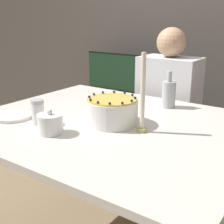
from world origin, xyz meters
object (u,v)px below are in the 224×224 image
at_px(sugar_shaker, 38,112).
at_px(candle, 143,100).
at_px(sugar_bowl, 50,124).
at_px(tv_monitor, 117,73).
at_px(person_man_blue_shirt, 167,125).
at_px(cake, 112,111).
at_px(bottle, 169,94).

distance_m(sugar_shaker, candle, 0.50).
bearing_deg(candle, sugar_bowl, -141.92).
bearing_deg(tv_monitor, sugar_shaker, -70.96).
distance_m(sugar_bowl, sugar_shaker, 0.15).
bearing_deg(person_man_blue_shirt, cake, 95.14).
xyz_separation_m(cake, sugar_bowl, (-0.15, -0.26, -0.02)).
bearing_deg(sugar_bowl, bottle, 70.10).
bearing_deg(person_man_blue_shirt, sugar_shaker, 77.70).
relative_size(sugar_bowl, candle, 0.32).
height_order(candle, tv_monitor, candle).
xyz_separation_m(sugar_bowl, candle, (0.32, 0.25, 0.10)).
height_order(candle, person_man_blue_shirt, person_man_blue_shirt).
bearing_deg(sugar_shaker, sugar_bowl, -21.24).
bearing_deg(cake, sugar_shaker, -143.78).
bearing_deg(cake, tv_monitor, 123.25).
height_order(cake, tv_monitor, tv_monitor).
height_order(cake, sugar_bowl, cake).
distance_m(cake, sugar_bowl, 0.30).
distance_m(sugar_shaker, tv_monitor, 1.43).
distance_m(bottle, tv_monitor, 1.12).
bearing_deg(sugar_bowl, person_man_blue_shirt, 85.71).
distance_m(cake, sugar_shaker, 0.35).
bearing_deg(candle, person_man_blue_shirt, 107.03).
relative_size(sugar_bowl, bottle, 0.56).
xyz_separation_m(bottle, person_man_blue_shirt, (-0.17, 0.36, -0.32)).
xyz_separation_m(sugar_bowl, bottle, (0.24, 0.67, 0.03)).
xyz_separation_m(bottle, tv_monitor, (-0.84, 0.73, -0.08)).
bearing_deg(tv_monitor, bottle, -40.81).
distance_m(candle, bottle, 0.44).
relative_size(cake, sugar_shaker, 2.05).
height_order(sugar_bowl, bottle, bottle).
distance_m(person_man_blue_shirt, tv_monitor, 0.81).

